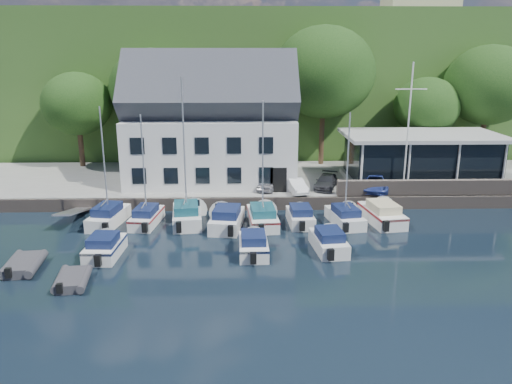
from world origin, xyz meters
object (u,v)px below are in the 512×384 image
car_white (296,185)px  flagpole (408,129)px  boat_r1_7 (382,212)px  boat_r2_0 (105,245)px  car_blue (375,182)px  boat_r1_1 (144,167)px  boat_r1_0 (104,161)px  boat_r2_3 (329,239)px  car_silver (269,182)px  boat_r1_4 (263,164)px  boat_r2_2 (253,243)px  boat_r1_6 (347,168)px  boat_r1_5 (300,215)px  boat_r1_2 (185,158)px  club_pavilion (420,157)px  car_dgrey (326,182)px  harbor_building (211,131)px  dinghy_0 (24,263)px  boat_r1_3 (227,217)px  dinghy_1 (72,278)px

car_white → flagpole: flagpole is taller
boat_r1_7 → boat_r2_0: boat_r1_7 is taller
car_blue → boat_r1_1: size_ratio=0.47×
boat_r1_0 → boat_r2_3: size_ratio=1.75×
car_silver → boat_r1_1: size_ratio=0.40×
boat_r1_4 → boat_r2_2: size_ratio=1.74×
boat_r1_4 → boat_r1_6: boat_r1_4 is taller
flagpole → boat_r1_0: bearing=-168.8°
boat_r1_5 → boat_r1_6: (3.17, -0.09, 3.43)m
boat_r1_2 → boat_r1_7: size_ratio=1.47×
car_white → boat_r1_0: bearing=-175.4°
club_pavilion → boat_r1_7: 9.96m
boat_r1_1 → boat_r1_7: size_ratio=1.28×
boat_r1_7 → boat_r2_3: (-4.69, -5.12, -0.06)m
boat_r1_7 → boat_r2_2: boat_r1_7 is taller
club_pavilion → car_dgrey: (-8.49, -2.39, -1.50)m
car_silver → boat_r2_0: bearing=-114.1°
boat_r1_0 → boat_r1_5: (13.61, -0.27, -3.88)m
boat_r1_0 → boat_r1_6: bearing=8.1°
harbor_building → dinghy_0: size_ratio=4.37×
car_silver → flagpole: 11.71m
flagpole → boat_r1_6: 7.66m
boat_r1_0 → boat_r1_5: 14.15m
boat_r1_3 → boat_r1_5: 5.23m
car_white → boat_r2_3: size_ratio=0.64×
boat_r1_2 → boat_r2_3: 11.38m
boat_r1_0 → boat_r1_3: boat_r1_0 is taller
boat_r1_5 → car_silver: bearing=106.7°
boat_r1_4 → boat_r2_2: boat_r1_4 is taller
flagpole → boat_r1_3: bearing=-159.1°
boat_r1_5 → boat_r1_0: bearing=176.4°
car_dgrey → boat_r2_2: (-6.23, -11.24, -0.85)m
car_blue → boat_r1_6: (-3.45, -5.22, 2.44)m
flagpole → boat_r2_0: flagpole is taller
flagpole → boat_r1_2: (-16.87, -4.47, -1.26)m
boat_r1_3 → harbor_building: bearing=107.0°
boat_r2_0 → boat_r2_2: (8.91, 0.14, -0.01)m
boat_r1_3 → dinghy_1: bearing=-124.9°
boat_r1_1 → boat_r2_0: bearing=-97.5°
car_white → car_dgrey: bearing=8.9°
boat_r1_0 → boat_r1_1: (2.70, -0.04, -0.41)m
car_silver → boat_r1_3: car_silver is taller
club_pavilion → boat_r2_2: 20.20m
dinghy_1 → car_dgrey: bearing=35.8°
car_silver → boat_r1_4: boat_r1_4 is taller
car_silver → car_dgrey: 4.76m
club_pavilion → dinghy_1: club_pavilion is taller
boat_r1_0 → flagpole: bearing=20.6°
boat_r1_0 → boat_r1_7: bearing=9.2°
boat_r1_7 → harbor_building: bearing=137.1°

